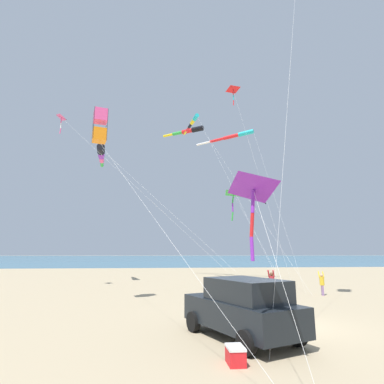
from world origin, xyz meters
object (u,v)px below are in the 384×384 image
Objects in this scene: cooler_box at (235,355)px; kite_delta_white_trailing at (63,118)px; kite_windsock_long_streamer_left at (101,154)px; person_child_grey_jacket at (322,282)px; kite_delta_orange_high_right at (234,193)px; kite_box_yellow_midlevel at (100,126)px; kite_windsock_blue_topmost at (232,136)px; kite_delta_long_streamer_right at (254,189)px; parked_car at (242,307)px; kite_delta_teal_far_right at (233,90)px; kite_windsock_purple_drifting at (192,123)px; kite_windsock_rainbow_low_near at (188,131)px; person_child_green_jacket at (272,283)px.

kite_delta_white_trailing is (-16.19, -9.90, 13.05)m from cooler_box.
kite_windsock_long_streamer_left is at bearing -159.98° from cooler_box.
cooler_box is 25.44m from kite_windsock_long_streamer_left.
kite_delta_white_trailing reaches higher than kite_windsock_long_streamer_left.
kite_delta_orange_high_right is at bearing -167.72° from person_child_grey_jacket.
kite_box_yellow_midlevel is at bearing -149.01° from cooler_box.
kite_windsock_blue_topmost is 3.25× the size of kite_delta_long_streamer_right.
parked_car is 0.39× the size of kite_box_yellow_midlevel.
kite_box_yellow_midlevel is at bearing -47.46° from kite_delta_teal_far_right.
kite_windsock_purple_drifting is 12.59m from kite_delta_white_trailing.
kite_windsock_blue_topmost is 1.20× the size of kite_windsock_long_streamer_left.
kite_delta_long_streamer_right is at bearing -12.24° from kite_windsock_blue_topmost.
cooler_box is at bearing -19.18° from parked_car.
cooler_box is 0.13× the size of kite_delta_long_streamer_right.
kite_delta_teal_far_right reaches higher than kite_box_yellow_midlevel.
cooler_box is 25.99m from kite_delta_orange_high_right.
kite_windsock_rainbow_low_near is 19.14m from kite_box_yellow_midlevel.
parked_car is 12.13m from person_child_grey_jacket.
parked_car is 7.50× the size of cooler_box.
kite_box_yellow_midlevel reaches higher than kite_delta_long_streamer_right.
kite_windsock_purple_drifting is at bearing 178.94° from parked_car.
kite_windsock_blue_topmost is (3.12, 4.45, -1.69)m from kite_windsock_rainbow_low_near.
person_child_grey_jacket is (-9.40, 7.67, -0.15)m from parked_car.
kite_delta_orange_high_right is (1.96, 4.70, -7.66)m from kite_windsock_rainbow_low_near.
cooler_box is 0.05× the size of kite_delta_orange_high_right.
person_child_grey_jacket is 16.73m from kite_box_yellow_midlevel.
kite_windsock_rainbow_low_near is at bearing 131.16° from kite_delta_white_trailing.
kite_delta_teal_far_right is (-16.24, 3.95, 16.81)m from parked_car.
kite_windsock_purple_drifting is 5.27m from kite_delta_teal_far_right.
kite_delta_white_trailing reaches higher than parked_car.
kite_delta_teal_far_right is at bearing 26.31° from kite_windsock_rainbow_low_near.
kite_windsock_long_streamer_left is 9.64m from kite_windsock_purple_drifting.
kite_delta_white_trailing is at bearing -104.14° from person_child_grey_jacket.
kite_delta_orange_high_right is (-24.16, 5.23, 4.57)m from kite_delta_long_streamer_right.
parked_car is at bearing 37.26° from kite_delta_white_trailing.
person_child_green_jacket is 0.11× the size of kite_windsock_blue_topmost.
kite_delta_teal_far_right is 15.44m from kite_delta_white_trailing.
kite_delta_white_trailing is at bearing -147.76° from kite_delta_long_streamer_right.
person_child_green_jacket is 12.24m from kite_delta_long_streamer_right.
kite_windsock_purple_drifting reaches higher than kite_box_yellow_midlevel.
kite_box_yellow_midlevel is at bearing -138.03° from parked_car.
kite_delta_orange_high_right is (-12.25, -2.67, 8.06)m from person_child_grey_jacket.
parked_car is 3.19× the size of person_child_grey_jacket.
person_child_grey_jacket is 22.43m from kite_windsock_rainbow_low_near.
kite_windsock_rainbow_low_near is at bearing 158.65° from kite_box_yellow_midlevel.
kite_delta_teal_far_right is (2.79, 12.43, 5.78)m from kite_windsock_long_streamer_left.
kite_windsock_rainbow_low_near is 1.41× the size of kite_box_yellow_midlevel.
kite_windsock_long_streamer_left is 1.07× the size of kite_box_yellow_midlevel.
kite_delta_orange_high_right is (-2.62, 13.49, -3.11)m from kite_windsock_long_streamer_left.
kite_windsock_purple_drifting is at bearing -144.25° from person_child_grey_jacket.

